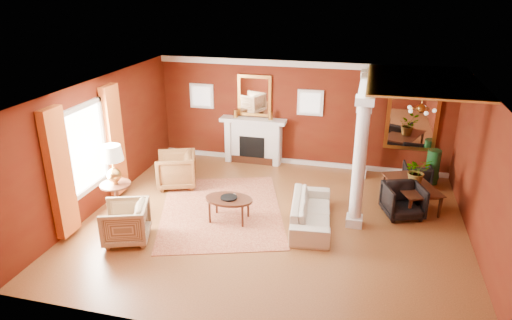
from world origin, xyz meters
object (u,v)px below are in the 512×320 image
(sofa, at_px, (311,208))
(armchair_leopard, at_px, (176,168))
(armchair_stripe, at_px, (125,221))
(dining_table, at_px, (412,188))
(coffee_table, at_px, (229,200))
(side_table, at_px, (113,168))

(sofa, bearing_deg, armchair_leopard, 66.52)
(armchair_leopard, bearing_deg, armchair_stripe, -18.33)
(armchair_leopard, bearing_deg, sofa, 52.25)
(armchair_leopard, relative_size, dining_table, 0.63)
(armchair_leopard, distance_m, coffee_table, 2.28)
(side_table, distance_m, dining_table, 6.70)
(armchair_stripe, bearing_deg, sofa, 94.36)
(armchair_stripe, relative_size, coffee_table, 0.85)
(sofa, distance_m, dining_table, 2.59)
(side_table, bearing_deg, dining_table, 18.60)
(armchair_leopard, distance_m, armchair_stripe, 2.68)
(side_table, height_order, dining_table, side_table)
(armchair_stripe, bearing_deg, dining_table, 98.77)
(armchair_stripe, xyz_separation_m, side_table, (-0.71, 0.90, 0.69))
(sofa, xyz_separation_m, armchair_stripe, (-3.48, -1.55, 0.04))
(armchair_leopard, distance_m, side_table, 1.99)
(side_table, bearing_deg, coffee_table, 9.21)
(armchair_stripe, distance_m, dining_table, 6.37)
(sofa, relative_size, coffee_table, 1.96)
(armchair_leopard, xyz_separation_m, armchair_stripe, (0.09, -2.68, -0.04))
(coffee_table, relative_size, side_table, 0.63)
(armchair_leopard, xyz_separation_m, coffee_table, (1.82, -1.38, -0.00))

